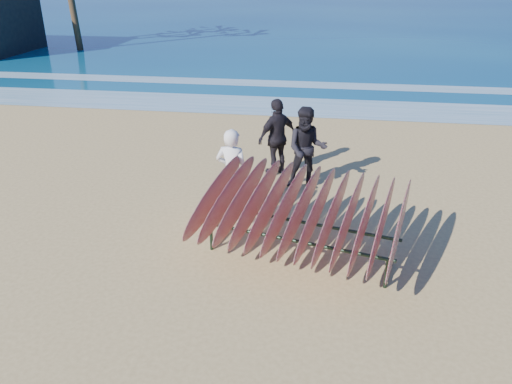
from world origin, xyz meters
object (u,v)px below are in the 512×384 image
Objects in this scene: person_dark_a at (307,149)px; person_dark_b at (277,137)px; surfboard_rack at (301,210)px; person_white at (232,173)px.

person_dark_a is 1.00m from person_dark_b.
surfboard_rack is 2.01× the size of person_dark_a.
surfboard_rack is 2.91m from person_dark_a.
surfboard_rack is 2.00m from person_white.
person_dark_a is (-0.07, 2.91, 0.01)m from surfboard_rack.
person_white is 2.00m from person_dark_a.
surfboard_rack is at bearing 143.23° from person_white.
surfboard_rack is 2.09× the size of person_white.
person_dark_a is 1.01× the size of person_dark_b.
person_white reaches higher than surfboard_rack.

